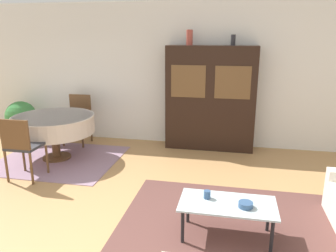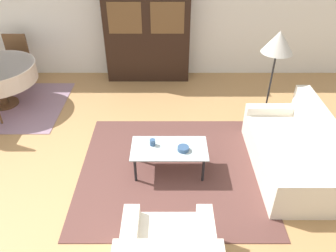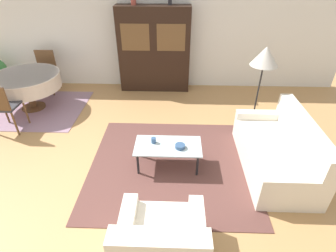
{
  "view_description": "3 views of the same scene",
  "coord_description": "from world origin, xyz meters",
  "px_view_note": "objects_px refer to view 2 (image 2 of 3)",
  "views": [
    {
      "loc": [
        1.01,
        -2.59,
        2.08
      ],
      "look_at": [
        0.2,
        1.4,
        0.95
      ],
      "focal_mm": 35.0,
      "sensor_mm": 36.0,
      "label": 1
    },
    {
      "loc": [
        0.99,
        -2.81,
        3.08
      ],
      "look_at": [
        1.01,
        0.53,
        0.75
      ],
      "focal_mm": 35.0,
      "sensor_mm": 36.0,
      "label": 2
    },
    {
      "loc": [
        1.12,
        -2.59,
        2.79
      ],
      "look_at": [
        1.01,
        0.53,
        0.75
      ],
      "focal_mm": 28.0,
      "sensor_mm": 36.0,
      "label": 3
    }
  ],
  "objects_px": {
    "display_cabinet": "(146,32)",
    "floor_lamp": "(276,45)",
    "cup": "(151,142)",
    "dining_chair_far": "(14,56)",
    "couch": "(293,152)",
    "coffee_table": "(168,150)",
    "bowl": "(182,149)"
  },
  "relations": [
    {
      "from": "couch",
      "to": "bowl",
      "type": "relative_size",
      "value": 11.91
    },
    {
      "from": "couch",
      "to": "cup",
      "type": "bearing_deg",
      "value": 89.23
    },
    {
      "from": "cup",
      "to": "bowl",
      "type": "xyz_separation_m",
      "value": [
        0.4,
        -0.11,
        -0.02
      ]
    },
    {
      "from": "dining_chair_far",
      "to": "cup",
      "type": "height_order",
      "value": "dining_chair_far"
    },
    {
      "from": "coffee_table",
      "to": "floor_lamp",
      "type": "distance_m",
      "value": 2.21
    },
    {
      "from": "dining_chair_far",
      "to": "cup",
      "type": "xyz_separation_m",
      "value": [
        2.76,
        -2.59,
        -0.12
      ]
    },
    {
      "from": "cup",
      "to": "dining_chair_far",
      "type": "bearing_deg",
      "value": 136.75
    },
    {
      "from": "couch",
      "to": "coffee_table",
      "type": "bearing_deg",
      "value": 91.23
    },
    {
      "from": "couch",
      "to": "cup",
      "type": "distance_m",
      "value": 1.9
    },
    {
      "from": "display_cabinet",
      "to": "floor_lamp",
      "type": "distance_m",
      "value": 2.62
    },
    {
      "from": "couch",
      "to": "coffee_table",
      "type": "relative_size",
      "value": 1.76
    },
    {
      "from": "coffee_table",
      "to": "display_cabinet",
      "type": "xyz_separation_m",
      "value": [
        -0.42,
        2.86,
        0.59
      ]
    },
    {
      "from": "bowl",
      "to": "dining_chair_far",
      "type": "bearing_deg",
      "value": 139.4
    },
    {
      "from": "cup",
      "to": "bowl",
      "type": "bearing_deg",
      "value": -15.76
    },
    {
      "from": "couch",
      "to": "cup",
      "type": "xyz_separation_m",
      "value": [
        -1.89,
        0.03,
        0.15
      ]
    },
    {
      "from": "cup",
      "to": "bowl",
      "type": "distance_m",
      "value": 0.42
    },
    {
      "from": "cup",
      "to": "floor_lamp",
      "type": "bearing_deg",
      "value": 32.5
    },
    {
      "from": "couch",
      "to": "display_cabinet",
      "type": "xyz_separation_m",
      "value": [
        -2.09,
        2.82,
        0.66
      ]
    },
    {
      "from": "coffee_table",
      "to": "cup",
      "type": "height_order",
      "value": "cup"
    },
    {
      "from": "display_cabinet",
      "to": "floor_lamp",
      "type": "xyz_separation_m",
      "value": [
        1.99,
        -1.65,
        0.38
      ]
    },
    {
      "from": "couch",
      "to": "floor_lamp",
      "type": "height_order",
      "value": "floor_lamp"
    },
    {
      "from": "coffee_table",
      "to": "floor_lamp",
      "type": "relative_size",
      "value": 0.65
    },
    {
      "from": "display_cabinet",
      "to": "floor_lamp",
      "type": "relative_size",
      "value": 1.23
    },
    {
      "from": "dining_chair_far",
      "to": "couch",
      "type": "bearing_deg",
      "value": 150.62
    },
    {
      "from": "display_cabinet",
      "to": "dining_chair_far",
      "type": "height_order",
      "value": "display_cabinet"
    },
    {
      "from": "couch",
      "to": "dining_chair_far",
      "type": "height_order",
      "value": "dining_chair_far"
    },
    {
      "from": "display_cabinet",
      "to": "cup",
      "type": "bearing_deg",
      "value": -85.97
    },
    {
      "from": "coffee_table",
      "to": "bowl",
      "type": "relative_size",
      "value": 6.77
    },
    {
      "from": "couch",
      "to": "display_cabinet",
      "type": "bearing_deg",
      "value": 36.5
    },
    {
      "from": "cup",
      "to": "couch",
      "type": "bearing_deg",
      "value": -0.77
    },
    {
      "from": "floor_lamp",
      "to": "bowl",
      "type": "distance_m",
      "value": 2.09
    },
    {
      "from": "display_cabinet",
      "to": "cup",
      "type": "distance_m",
      "value": 2.85
    }
  ]
}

